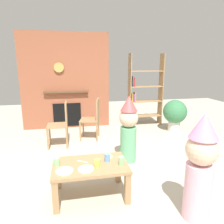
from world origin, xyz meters
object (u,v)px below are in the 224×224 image
at_px(paper_cup_center, 107,158).
at_px(dining_chair_left, 62,122).
at_px(bookshelf, 143,93).
at_px(paper_cup_far_left, 121,161).
at_px(child_in_pink, 129,127).
at_px(paper_cup_near_left, 97,163).
at_px(paper_plate_front, 65,171).
at_px(coffee_table, 90,170).
at_px(child_with_cone_hat, 200,165).
at_px(birthday_cake_slice, 109,154).
at_px(paper_cup_near_right, 57,162).
at_px(potted_plant_tall, 175,113).
at_px(dining_chair_middle, 94,117).
at_px(paper_plate_rear, 86,169).

xyz_separation_m(paper_cup_center, dining_chair_left, (-0.62, 1.74, 0.02)).
bearing_deg(bookshelf, paper_cup_far_left, -113.94).
bearing_deg(child_in_pink, paper_cup_far_left, 20.04).
relative_size(bookshelf, child_in_pink, 1.67).
height_order(paper_cup_near_left, paper_cup_far_left, paper_cup_far_left).
height_order(paper_plate_front, child_in_pink, child_in_pink).
distance_m(coffee_table, paper_cup_far_left, 0.41).
bearing_deg(child_with_cone_hat, dining_chair_left, -28.59).
xyz_separation_m(bookshelf, birthday_cake_slice, (-1.43, -2.73, -0.40)).
xyz_separation_m(paper_cup_near_left, paper_cup_near_right, (-0.48, 0.13, 0.00)).
bearing_deg(potted_plant_tall, dining_chair_left, -170.35).
bearing_deg(coffee_table, child_in_pink, 49.40).
relative_size(paper_cup_near_right, paper_plate_front, 0.48).
xyz_separation_m(paper_cup_near_right, dining_chair_middle, (0.68, 1.99, 0.03)).
distance_m(bookshelf, paper_cup_far_left, 3.29).
distance_m(child_in_pink, potted_plant_tall, 2.10).
height_order(paper_plate_rear, dining_chair_left, dining_chair_left).
height_order(paper_plate_front, potted_plant_tall, potted_plant_tall).
distance_m(paper_cup_far_left, potted_plant_tall, 3.02).
relative_size(bookshelf, birthday_cake_slice, 19.00).
relative_size(paper_plate_front, paper_plate_rear, 1.06).
xyz_separation_m(paper_plate_front, potted_plant_tall, (2.62, 2.35, 0.01)).
relative_size(paper_cup_near_right, dining_chair_left, 0.11).
xyz_separation_m(bookshelf, child_with_cone_hat, (-0.61, -3.51, -0.25)).
bearing_deg(paper_cup_near_right, child_in_pink, 35.36).
height_order(coffee_table, paper_cup_near_left, paper_cup_near_left).
bearing_deg(child_with_cone_hat, bookshelf, -70.40).
height_order(paper_cup_center, child_with_cone_hat, child_with_cone_hat).
xyz_separation_m(bookshelf, paper_cup_far_left, (-1.33, -2.98, -0.39)).
relative_size(child_in_pink, dining_chair_left, 1.27).
bearing_deg(child_in_pink, child_with_cone_hat, 54.31).
bearing_deg(paper_cup_near_right, birthday_cake_slice, 9.22).
xyz_separation_m(child_with_cone_hat, dining_chair_left, (-1.48, 2.39, -0.11)).
xyz_separation_m(paper_cup_near_left, birthday_cake_slice, (0.19, 0.23, -0.01)).
relative_size(paper_cup_far_left, paper_plate_front, 0.52).
distance_m(paper_cup_center, paper_plate_rear, 0.33).
height_order(paper_cup_near_left, paper_cup_near_right, paper_cup_near_right).
distance_m(paper_cup_center, dining_chair_left, 1.84).
distance_m(paper_cup_near_right, dining_chair_middle, 2.11).
distance_m(coffee_table, birthday_cake_slice, 0.33).
height_order(paper_cup_far_left, dining_chair_middle, dining_chair_middle).
bearing_deg(paper_plate_rear, birthday_cake_slice, 40.59).
height_order(paper_cup_near_left, child_in_pink, child_in_pink).
bearing_deg(child_in_pink, bookshelf, -164.85).
distance_m(coffee_table, potted_plant_tall, 3.21).
relative_size(paper_cup_near_right, child_in_pink, 0.08).
distance_m(bookshelf, potted_plant_tall, 0.99).
bearing_deg(birthday_cake_slice, child_with_cone_hat, -43.37).
relative_size(coffee_table, paper_cup_near_left, 10.09).
bearing_deg(paper_cup_near_right, paper_cup_far_left, -10.32).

